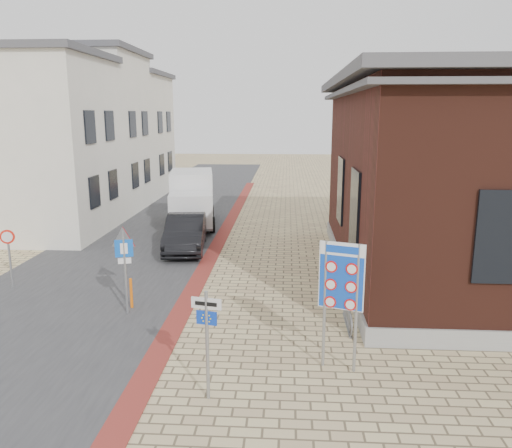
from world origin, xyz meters
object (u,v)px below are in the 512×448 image
(essen_sign, at_px, (207,329))
(parking_sign, at_px, (125,263))
(sedan, at_px, (186,233))
(bollard, at_px, (131,293))
(border_sign, at_px, (341,279))
(box_truck, at_px, (192,198))

(essen_sign, relative_size, parking_sign, 1.01)
(sedan, distance_m, parking_sign, 6.91)
(bollard, bearing_deg, essen_sign, -56.85)
(sedan, relative_size, essen_sign, 1.95)
(essen_sign, xyz_separation_m, parking_sign, (-2.97, 4.14, 0.02))
(essen_sign, bearing_deg, border_sign, 38.76)
(essen_sign, bearing_deg, parking_sign, 137.45)
(box_truck, xyz_separation_m, border_sign, (5.98, -14.22, 0.70))
(border_sign, distance_m, parking_sign, 6.34)
(essen_sign, distance_m, parking_sign, 5.10)
(sedan, distance_m, border_sign, 11.11)
(box_truck, bearing_deg, border_sign, -76.64)
(sedan, relative_size, parking_sign, 1.97)
(bollard, bearing_deg, box_truck, 91.55)
(border_sign, relative_size, essen_sign, 1.29)
(box_truck, height_order, border_sign, border_sign)
(box_truck, distance_m, parking_sign, 11.46)
(border_sign, height_order, essen_sign, border_sign)
(sedan, xyz_separation_m, parking_sign, (-0.30, -6.86, 0.78))
(sedan, bearing_deg, box_truck, 90.89)
(parking_sign, bearing_deg, bollard, 73.36)
(box_truck, height_order, essen_sign, box_truck)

